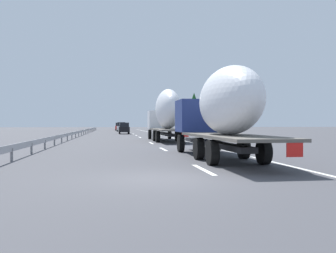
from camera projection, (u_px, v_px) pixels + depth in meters
The scene contains 24 objects.
ground_plane at pixel (124, 136), 50.94m from camera, with size 260.00×260.00×0.00m, color #424247.
lane_stripe_0 at pixel (203, 170), 13.61m from camera, with size 3.20×0.20×0.01m, color white.
lane_stripe_1 at pixel (163, 149), 24.43m from camera, with size 3.20×0.20×0.01m, color white.
lane_stripe_2 at pixel (151, 143), 32.25m from camera, with size 3.20×0.20×0.01m, color white.
lane_stripe_3 at pixel (140, 137), 45.66m from camera, with size 3.20×0.20×0.01m, color white.
lane_stripe_4 at pixel (136, 135), 53.63m from camera, with size 3.20×0.20×0.01m, color white.
lane_stripe_5 at pixel (133, 134), 61.19m from camera, with size 3.20×0.20×0.01m, color white.
lane_stripe_6 at pixel (130, 132), 73.59m from camera, with size 3.20×0.20×0.01m, color white.
lane_stripe_7 at pixel (129, 132), 75.59m from camera, with size 3.20×0.20×0.01m, color white.
edge_line_right at pixel (159, 135), 56.69m from camera, with size 110.00×0.20×0.01m, color white.
truck_lead at pixel (166, 113), 35.85m from camera, with size 13.68×2.55×4.92m.
truck_trailing at pixel (221, 109), 17.66m from camera, with size 13.01×2.55×4.22m.
car_black_suv at pixel (124, 128), 61.07m from camera, with size 4.40×1.72×1.86m.
car_red_compact at pixel (119, 127), 90.76m from camera, with size 4.03×1.76×1.91m.
car_white_van at pixel (121, 127), 79.80m from camera, with size 4.62×1.87×1.99m.
car_silver_hatch at pixel (120, 126), 100.52m from camera, with size 4.44×1.81×1.88m.
road_sign at pixel (170, 121), 53.51m from camera, with size 0.10×0.90×2.91m.
tree_0 at pixel (179, 113), 80.00m from camera, with size 2.84×2.84×6.19m.
tree_1 at pixel (158, 112), 95.34m from camera, with size 3.44×3.44×7.40m.
tree_2 at pixel (166, 114), 97.13m from camera, with size 2.59×2.59×6.43m.
tree_3 at pixel (194, 109), 59.63m from camera, with size 3.83×3.83×6.69m.
tree_4 at pixel (166, 116), 94.54m from camera, with size 3.00×3.00×6.00m.
tree_5 at pixel (224, 101), 37.11m from camera, with size 2.67×2.67×6.05m.
guardrail_median at pixel (81, 131), 53.02m from camera, with size 94.00×0.10×0.76m.
Camera 1 is at (-11.26, 1.48, 1.69)m, focal length 39.62 mm.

